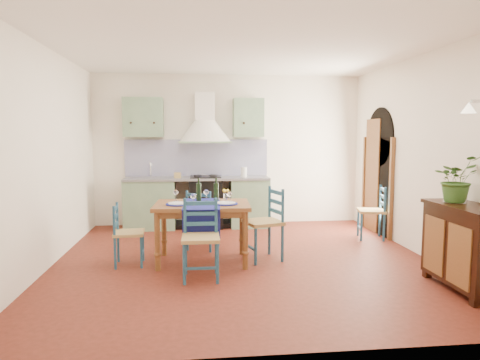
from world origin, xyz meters
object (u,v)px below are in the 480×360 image
dining_table (203,210)px  chair_near (201,238)px  sideboard (466,244)px  potted_plant (456,179)px

dining_table → chair_near: size_ratio=1.37×
sideboard → potted_plant: bearing=91.3°
chair_near → sideboard: bearing=-13.8°
sideboard → potted_plant: size_ratio=2.01×
dining_table → potted_plant: potted_plant is taller
dining_table → potted_plant: 3.06m
dining_table → sideboard: size_ratio=1.22×
chair_near → potted_plant: size_ratio=1.78×
chair_near → dining_table: bearing=86.8°
dining_table → sideboard: 3.12m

